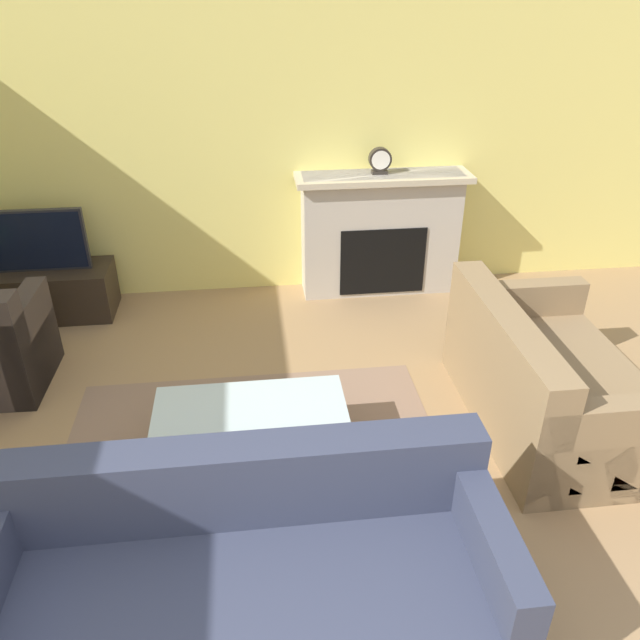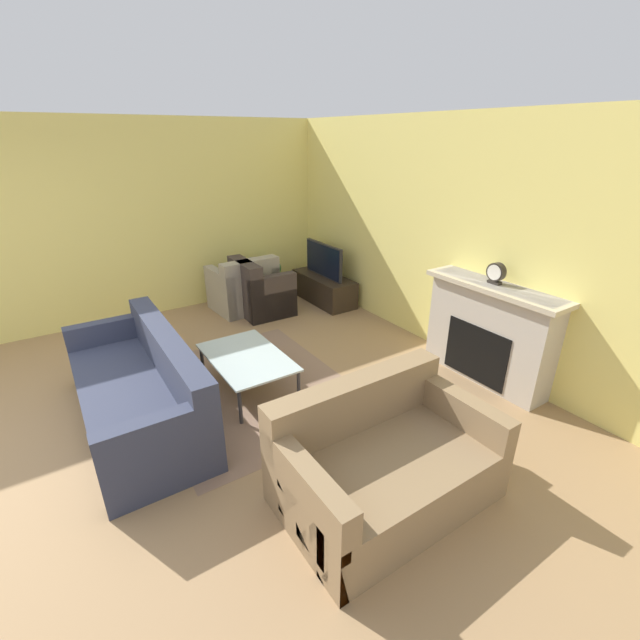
{
  "view_description": "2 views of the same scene",
  "coord_description": "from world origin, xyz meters",
  "px_view_note": "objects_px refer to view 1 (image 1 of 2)",
  "views": [
    {
      "loc": [
        0.1,
        -0.77,
        2.59
      ],
      "look_at": [
        0.51,
        2.63,
        0.65
      ],
      "focal_mm": 35.0,
      "sensor_mm": 36.0,
      "label": 1
    },
    {
      "loc": [
        3.69,
        0.56,
        2.47
      ],
      "look_at": [
        0.39,
        2.72,
        0.75
      ],
      "focal_mm": 24.0,
      "sensor_mm": 36.0,
      "label": 2
    }
  ],
  "objects_px": {
    "tv": "(28,241)",
    "coffee_table": "(251,421)",
    "couch_sectional": "(247,586)",
    "mantel_clock": "(380,160)",
    "couch_loveseat": "(547,384)"
  },
  "relations": [
    {
      "from": "tv",
      "to": "coffee_table",
      "type": "relative_size",
      "value": 0.83
    },
    {
      "from": "couch_sectional",
      "to": "mantel_clock",
      "type": "height_order",
      "value": "mantel_clock"
    },
    {
      "from": "couch_sectional",
      "to": "mantel_clock",
      "type": "relative_size",
      "value": 9.9
    },
    {
      "from": "tv",
      "to": "couch_sectional",
      "type": "bearing_deg",
      "value": -61.87
    },
    {
      "from": "tv",
      "to": "mantel_clock",
      "type": "relative_size",
      "value": 4.2
    },
    {
      "from": "mantel_clock",
      "to": "couch_sectional",
      "type": "bearing_deg",
      "value": -110.21
    },
    {
      "from": "couch_sectional",
      "to": "mantel_clock",
      "type": "bearing_deg",
      "value": 69.79
    },
    {
      "from": "tv",
      "to": "couch_loveseat",
      "type": "xyz_separation_m",
      "value": [
        3.59,
        -1.87,
        -0.39
      ]
    },
    {
      "from": "coffee_table",
      "to": "mantel_clock",
      "type": "xyz_separation_m",
      "value": [
        1.17,
        2.25,
        0.84
      ]
    },
    {
      "from": "coffee_table",
      "to": "tv",
      "type": "bearing_deg",
      "value": 129.36
    },
    {
      "from": "couch_loveseat",
      "to": "coffee_table",
      "type": "xyz_separation_m",
      "value": [
        -1.87,
        -0.22,
        0.06
      ]
    },
    {
      "from": "couch_sectional",
      "to": "coffee_table",
      "type": "height_order",
      "value": "couch_sectional"
    },
    {
      "from": "tv",
      "to": "coffee_table",
      "type": "distance_m",
      "value": 2.73
    },
    {
      "from": "couch_sectional",
      "to": "tv",
      "type": "bearing_deg",
      "value": 118.13
    },
    {
      "from": "tv",
      "to": "couch_loveseat",
      "type": "height_order",
      "value": "tv"
    }
  ]
}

